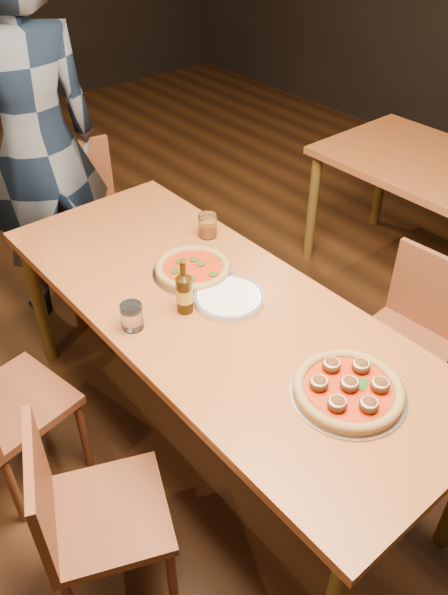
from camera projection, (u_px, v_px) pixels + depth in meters
ground at (217, 435)px, 2.62m from camera, size 9.00×9.00×0.00m
table_main at (216, 321)px, 2.20m from camera, size 0.80×2.00×0.75m
chair_main_nw at (108, 513)px, 1.87m from camera, size 0.50×0.50×0.81m
chair_main_sw at (13, 403)px, 2.22m from camera, size 0.45×0.45×0.84m
chair_main_e at (401, 345)px, 2.49m from camera, size 0.41×0.41×0.82m
chair_end at (91, 231)px, 3.11m from camera, size 0.51×0.51×0.93m
pizza_meatball at (349, 389)px, 1.79m from camera, size 0.37×0.37×0.07m
pizza_margherita at (193, 269)px, 2.31m from camera, size 0.32×0.32×0.04m
plate_stack at (229, 298)px, 2.17m from camera, size 0.26×0.26×0.03m
beer_bottle at (184, 294)px, 2.09m from camera, size 0.06×0.06×0.22m
water_glass at (132, 316)px, 2.03m from camera, size 0.08×0.08×0.10m
amber_glass at (208, 226)px, 2.51m from camera, size 0.08×0.08×0.10m
diner at (37, 147)px, 2.83m from camera, size 0.71×0.48×1.88m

